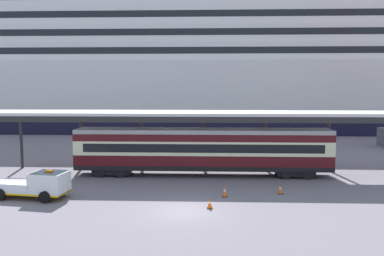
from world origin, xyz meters
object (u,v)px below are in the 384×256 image
(traffic_cone_far, at_px, (210,204))
(traffic_cone_near, at_px, (280,189))
(train_carriage, at_px, (203,149))
(service_truck, at_px, (37,184))
(cruise_ship, at_px, (132,64))
(traffic_cone_mid, at_px, (225,191))

(traffic_cone_far, bearing_deg, traffic_cone_near, 36.17)
(train_carriage, xyz_separation_m, service_truck, (-11.44, -7.64, -1.32))
(cruise_ship, relative_size, service_truck, 32.07)
(traffic_cone_near, bearing_deg, train_carriage, 134.50)
(train_carriage, relative_size, traffic_cone_far, 33.76)
(service_truck, relative_size, traffic_cone_near, 7.84)
(service_truck, bearing_deg, cruise_ship, 93.19)
(traffic_cone_near, xyz_separation_m, traffic_cone_mid, (-4.08, -0.95, 0.04))
(service_truck, distance_m, traffic_cone_mid, 13.13)
(service_truck, bearing_deg, traffic_cone_far, -9.25)
(train_carriage, height_order, service_truck, train_carriage)
(cruise_ship, distance_m, train_carriage, 47.12)
(traffic_cone_far, bearing_deg, cruise_ship, 105.57)
(service_truck, height_order, traffic_cone_far, service_truck)
(traffic_cone_near, bearing_deg, traffic_cone_far, -143.83)
(service_truck, height_order, traffic_cone_near, service_truck)
(traffic_cone_mid, bearing_deg, cruise_ship, 107.49)
(traffic_cone_near, distance_m, traffic_cone_mid, 4.19)
(cruise_ship, bearing_deg, service_truck, -86.81)
(cruise_ship, relative_size, train_carriage, 7.93)
(cruise_ship, relative_size, traffic_cone_near, 251.27)
(traffic_cone_near, distance_m, traffic_cone_far, 6.38)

